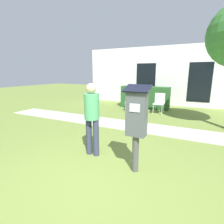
% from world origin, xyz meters
% --- Properties ---
extents(ground_plane, '(40.00, 40.00, 0.00)m').
position_xyz_m(ground_plane, '(0.00, 0.00, 0.00)').
color(ground_plane, olive).
extents(sidewalk, '(12.00, 1.10, 0.02)m').
position_xyz_m(sidewalk, '(0.00, 3.11, 0.01)').
color(sidewalk, '#B7B2A8').
rests_on(sidewalk, ground).
extents(building_facade, '(10.00, 0.26, 3.20)m').
position_xyz_m(building_facade, '(0.00, 7.81, 1.60)').
color(building_facade, white).
rests_on(building_facade, ground).
extents(parking_meter, '(0.44, 0.31, 1.59)m').
position_xyz_m(parking_meter, '(0.48, 0.51, 1.02)').
color(parking_meter, '#4C4C4C').
rests_on(parking_meter, ground).
extents(person_standing, '(0.32, 0.32, 1.58)m').
position_xyz_m(person_standing, '(-0.58, 0.73, 0.93)').
color(person_standing, '#333851').
rests_on(person_standing, ground).
extents(outdoor_chair_left, '(0.44, 0.44, 0.90)m').
position_xyz_m(outdoor_chair_left, '(-1.42, 5.44, 0.53)').
color(outdoor_chair_left, silver).
rests_on(outdoor_chair_left, ground).
extents(outdoor_chair_middle, '(0.44, 0.44, 0.90)m').
position_xyz_m(outdoor_chair_middle, '(-0.13, 5.50, 0.53)').
color(outdoor_chair_middle, silver).
rests_on(outdoor_chair_middle, ground).
extents(hedge_row, '(2.44, 0.60, 1.10)m').
position_xyz_m(hedge_row, '(-1.05, 6.40, 0.55)').
color(hedge_row, '#285628').
rests_on(hedge_row, ground).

